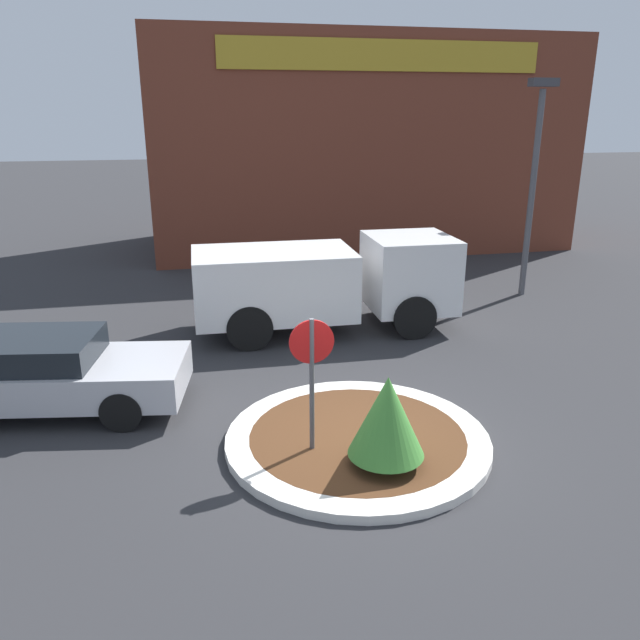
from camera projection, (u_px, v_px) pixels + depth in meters
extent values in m
plane|color=#2D2D30|center=(357.00, 443.00, 9.31)|extent=(120.00, 120.00, 0.00)
cylinder|color=silver|center=(357.00, 439.00, 9.29)|extent=(3.92, 3.92, 0.14)
cylinder|color=#4C2D19|center=(357.00, 439.00, 9.28)|extent=(3.22, 3.22, 0.14)
cylinder|color=#4C4C51|center=(312.00, 390.00, 8.63)|extent=(0.07, 0.07, 2.09)
cylinder|color=#B71414|center=(312.00, 342.00, 8.40)|extent=(0.62, 0.03, 0.62)
cylinder|color=brown|center=(385.00, 458.00, 8.49)|extent=(0.08, 0.08, 0.16)
cone|color=#3D7F33|center=(387.00, 416.00, 8.29)|extent=(1.04, 1.04, 1.13)
cube|color=white|center=(409.00, 272.00, 14.12)|extent=(1.87, 1.97, 1.63)
cube|color=white|center=(274.00, 283.00, 13.59)|extent=(3.47, 2.10, 1.44)
cube|color=black|center=(437.00, 259.00, 14.15)|extent=(0.07, 1.74, 0.57)
cylinder|color=black|center=(388.00, 294.00, 15.21)|extent=(0.96, 0.24, 0.96)
cylinder|color=black|center=(414.00, 317.00, 13.46)|extent=(0.96, 0.24, 0.96)
cylinder|color=black|center=(243.00, 302.00, 14.56)|extent=(0.96, 0.24, 0.96)
cylinder|color=black|center=(250.00, 328.00, 12.81)|extent=(0.96, 0.24, 0.96)
cube|color=brown|center=(356.00, 145.00, 22.46)|extent=(14.38, 6.00, 7.12)
cube|color=#B28E23|center=(384.00, 55.00, 18.77)|extent=(10.07, 0.08, 0.90)
cube|color=#B7B7BC|center=(46.00, 378.00, 10.20)|extent=(4.72, 2.43, 0.58)
cube|color=black|center=(27.00, 349.00, 10.03)|extent=(2.38, 1.84, 0.42)
cylinder|color=black|center=(144.00, 371.00, 11.09)|extent=(0.67, 0.29, 0.65)
cylinder|color=black|center=(121.00, 411.00, 9.59)|extent=(0.67, 0.29, 0.65)
cylinder|color=#4C4C51|center=(532.00, 197.00, 16.06)|extent=(0.16, 0.16, 5.23)
cube|color=#38383D|center=(544.00, 82.00, 15.18)|extent=(0.70, 0.30, 0.20)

